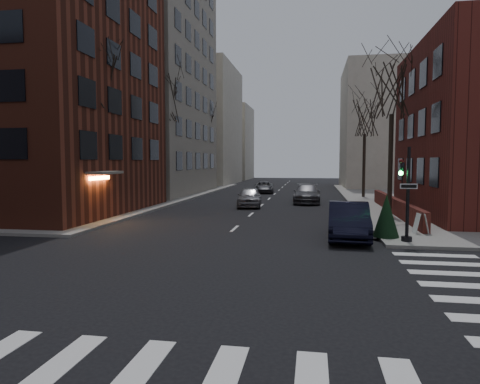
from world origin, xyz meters
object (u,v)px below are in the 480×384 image
at_px(parked_sedan, 349,221).
at_px(tree_left_a, 95,78).
at_px(tree_right_a, 392,88).
at_px(car_lane_silver, 250,197).
at_px(car_lane_far, 264,187).
at_px(evergreen_shrub, 386,216).
at_px(streetlamp_near, 155,152).
at_px(traffic_signal, 406,200).
at_px(tree_left_c, 204,123).
at_px(streetlamp_far, 213,155).
at_px(car_lane_gray, 307,194).
at_px(sandwich_board, 421,223).
at_px(tree_left_b, 164,99).
at_px(tree_right_b, 365,118).

bearing_deg(parked_sedan, tree_left_a, 167.20).
distance_m(tree_left_a, tree_right_a, 18.05).
bearing_deg(tree_right_a, car_lane_silver, 153.28).
bearing_deg(car_lane_far, evergreen_shrub, -78.67).
relative_size(streetlamp_near, car_lane_far, 1.37).
relative_size(traffic_signal, car_lane_far, 0.88).
bearing_deg(car_lane_far, tree_right_a, -68.57).
relative_size(car_lane_silver, evergreen_shrub, 2.33).
bearing_deg(tree_left_c, tree_left_a, -90.00).
relative_size(tree_left_a, streetlamp_far, 1.63).
xyz_separation_m(car_lane_gray, sandwich_board, (5.50, -15.44, -0.16)).
bearing_deg(tree_left_b, streetlamp_far, 87.85).
relative_size(tree_left_c, tree_right_a, 1.00).
height_order(tree_left_a, tree_right_a, tree_left_a).
height_order(tree_left_c, sandwich_board, tree_left_c).
xyz_separation_m(tree_left_b, streetlamp_near, (0.60, -4.00, -4.68)).
bearing_deg(evergreen_shrub, car_lane_far, 107.42).
relative_size(tree_right_b, sandwich_board, 9.48).
height_order(tree_left_b, streetlamp_far, tree_left_b).
bearing_deg(car_lane_silver, parked_sedan, -68.84).
relative_size(tree_right_a, sandwich_board, 10.04).
xyz_separation_m(tree_left_a, car_lane_far, (7.47, 23.44, -7.84)).
bearing_deg(tree_left_c, sandwich_board, -58.26).
bearing_deg(tree_right_a, evergreen_shrub, -100.54).
bearing_deg(tree_left_c, car_lane_gray, -47.38).
relative_size(streetlamp_far, evergreen_shrub, 3.27).
relative_size(tree_left_c, streetlamp_far, 1.55).
distance_m(tree_left_c, car_lane_silver, 20.29).
xyz_separation_m(tree_right_b, streetlamp_near, (-17.00, -10.00, -3.35)).
bearing_deg(car_lane_silver, tree_right_b, 38.09).
xyz_separation_m(tree_right_a, streetlamp_near, (-17.00, 4.00, -3.79)).
bearing_deg(evergreen_shrub, car_lane_gray, 102.68).
bearing_deg(traffic_signal, parked_sedan, 156.09).
height_order(streetlamp_near, evergreen_shrub, streetlamp_near).
bearing_deg(tree_right_a, traffic_signal, -95.47).
bearing_deg(car_lane_silver, traffic_signal, -63.33).
distance_m(tree_right_a, car_lane_silver, 12.97).
bearing_deg(traffic_signal, tree_right_a, 84.53).
height_order(car_lane_gray, sandwich_board, car_lane_gray).
bearing_deg(tree_left_b, tree_left_c, 90.00).
xyz_separation_m(tree_left_c, streetlamp_near, (0.60, -18.00, -3.79)).
relative_size(tree_left_b, car_lane_far, 2.36).
distance_m(tree_right_b, parked_sedan, 23.22).
xyz_separation_m(streetlamp_near, parked_sedan, (13.87, -12.00, -3.40)).
relative_size(parked_sedan, evergreen_shrub, 2.64).
relative_size(tree_left_a, evergreen_shrub, 5.35).
distance_m(car_lane_far, evergreen_shrub, 28.82).
bearing_deg(car_lane_silver, car_lane_far, 86.48).
height_order(tree_right_a, streetlamp_far, tree_right_a).
bearing_deg(tree_right_b, car_lane_gray, -133.99).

